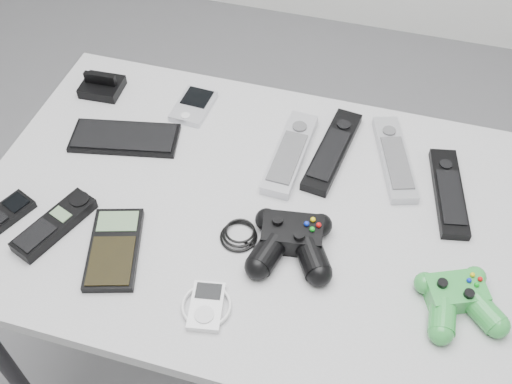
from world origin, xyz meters
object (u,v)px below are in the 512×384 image
(remote_silver_b, at_px, (394,158))
(desk, at_px, (259,228))
(controller_green, at_px, (458,299))
(pda_keyboard, at_px, (125,137))
(remote_black_b, at_px, (449,192))
(remote_silver_a, at_px, (290,152))
(controller_black, at_px, (291,240))
(pda, at_px, (193,106))
(calculator, at_px, (114,248))
(remote_black_a, at_px, (332,150))
(cordless_handset, at_px, (54,224))
(mobile_phone, at_px, (3,215))
(mp3_player, at_px, (206,306))

(remote_silver_b, bearing_deg, desk, -158.16)
(controller_green, bearing_deg, pda_keyboard, 139.46)
(remote_black_b, bearing_deg, remote_silver_a, 166.01)
(controller_black, height_order, controller_green, controller_black)
(pda, bearing_deg, calculator, -87.64)
(remote_black_b, relative_size, calculator, 1.25)
(remote_black_a, height_order, controller_green, controller_green)
(remote_silver_b, distance_m, cordless_handset, 0.67)
(mobile_phone, bearing_deg, pda, 81.36)
(remote_black_a, height_order, calculator, remote_black_a)
(desk, xyz_separation_m, pda_keyboard, (-0.32, 0.10, 0.07))
(pda, bearing_deg, remote_black_b, -6.98)
(desk, height_order, remote_black_b, remote_black_b)
(desk, height_order, pda, pda)
(remote_black_a, bearing_deg, desk, -113.27)
(cordless_handset, xyz_separation_m, calculator, (0.13, -0.02, -0.00))
(remote_silver_b, bearing_deg, mp3_player, -139.07)
(pda, bearing_deg, remote_black_a, -6.18)
(mobile_phone, bearing_deg, controller_green, 25.82)
(pda, relative_size, controller_black, 0.43)
(desk, height_order, remote_silver_a, remote_silver_a)
(cordless_handset, relative_size, controller_green, 1.15)
(cordless_handset, bearing_deg, mobile_phone, -156.44)
(remote_black_a, height_order, remote_black_b, remote_black_a)
(desk, relative_size, controller_green, 7.57)
(mp3_player, bearing_deg, controller_black, 45.62)
(pda_keyboard, height_order, remote_silver_a, remote_silver_a)
(mp3_player, bearing_deg, desk, 73.49)
(controller_black, bearing_deg, pda, 125.46)
(mp3_player, bearing_deg, pda, 102.06)
(calculator, bearing_deg, pda_keyboard, 93.54)
(controller_black, bearing_deg, remote_silver_a, 95.61)
(remote_black_b, distance_m, cordless_handset, 0.74)
(remote_silver_a, height_order, controller_green, controller_green)
(pda_keyboard, relative_size, controller_green, 1.56)
(remote_silver_b, distance_m, calculator, 0.57)
(remote_silver_a, bearing_deg, controller_black, -73.55)
(desk, height_order, mp3_player, mp3_player)
(mobile_phone, distance_m, cordless_handset, 0.10)
(pda_keyboard, xyz_separation_m, cordless_handset, (-0.03, -0.25, 0.01))
(pda_keyboard, relative_size, calculator, 1.29)
(cordless_handset, height_order, mp3_player, cordless_handset)
(mp3_player, bearing_deg, remote_silver_b, 48.59)
(remote_black_b, height_order, mp3_player, remote_black_b)
(pda, height_order, controller_green, controller_green)
(mobile_phone, bearing_deg, remote_black_b, 42.61)
(desk, distance_m, controller_black, 0.14)
(remote_black_a, bearing_deg, mobile_phone, -141.63)
(remote_silver_b, height_order, controller_black, controller_black)
(calculator, bearing_deg, remote_silver_a, 35.16)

